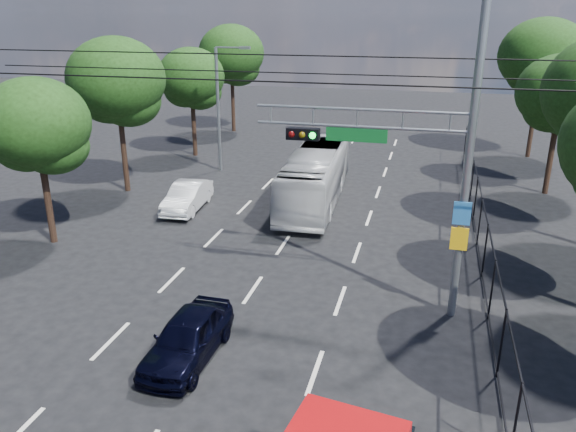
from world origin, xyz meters
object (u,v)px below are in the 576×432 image
(white_bus, at_px, (315,176))
(white_van, at_px, (187,197))
(signal_mast, at_px, (425,148))
(navy_hatchback, at_px, (188,337))

(white_bus, xyz_separation_m, white_van, (-5.64, -2.52, -0.70))
(signal_mast, height_order, white_bus, signal_mast)
(signal_mast, height_order, navy_hatchback, signal_mast)
(navy_hatchback, height_order, white_van, white_van)
(navy_hatchback, height_order, white_bus, white_bus)
(white_bus, relative_size, white_van, 2.46)
(navy_hatchback, distance_m, white_van, 12.31)
(white_van, bearing_deg, signal_mast, -37.23)
(navy_hatchback, bearing_deg, white_van, 115.14)
(navy_hatchback, distance_m, white_bus, 13.79)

